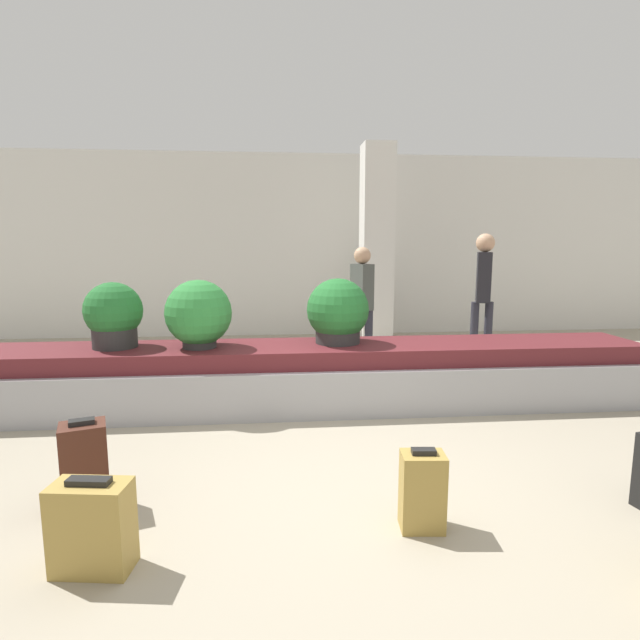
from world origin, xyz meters
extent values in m
plane|color=#9E937F|center=(0.00, 0.00, 0.00)|extent=(18.00, 18.00, 0.00)
cube|color=silver|center=(0.00, 5.74, 1.60)|extent=(18.00, 0.06, 3.20)
cube|color=#9E9EA3|center=(0.00, 1.66, 0.23)|extent=(6.85, 0.96, 0.45)
cube|color=#5B1E23|center=(0.00, 1.66, 0.54)|extent=(6.58, 0.80, 0.18)
cube|color=silver|center=(1.21, 4.78, 1.60)|extent=(0.49, 0.49, 3.20)
cube|color=#A3843D|center=(-1.38, -0.85, 0.23)|extent=(0.41, 0.26, 0.46)
cube|color=black|center=(-1.38, -0.85, 0.48)|extent=(0.22, 0.10, 0.03)
cube|color=#472319|center=(-1.64, -0.22, 0.27)|extent=(0.32, 0.29, 0.55)
cube|color=black|center=(-1.64, -0.22, 0.56)|extent=(0.16, 0.12, 0.03)
cube|color=#A3843D|center=(0.38, -0.64, 0.23)|extent=(0.26, 0.20, 0.46)
cube|color=black|center=(0.38, -0.64, 0.47)|extent=(0.14, 0.08, 0.03)
cylinder|color=#2D2D2D|center=(0.19, 1.73, 0.72)|extent=(0.45, 0.45, 0.17)
sphere|color=#236B2D|center=(0.19, 1.73, 0.98)|extent=(0.63, 0.63, 0.63)
cylinder|color=#2D2D2D|center=(-1.19, 1.62, 0.72)|extent=(0.33, 0.33, 0.17)
sphere|color=#2D7F38|center=(-1.19, 1.62, 0.98)|extent=(0.64, 0.64, 0.64)
cylinder|color=#2D2D2D|center=(-2.02, 1.71, 0.74)|extent=(0.42, 0.42, 0.21)
sphere|color=#236B2D|center=(-2.02, 1.71, 1.00)|extent=(0.55, 0.55, 0.55)
cylinder|color=#282833|center=(2.28, 3.27, 0.43)|extent=(0.11, 0.11, 0.85)
cylinder|color=#282833|center=(2.48, 3.27, 0.43)|extent=(0.11, 0.11, 0.85)
cube|color=#232328|center=(2.38, 3.27, 1.19)|extent=(0.28, 0.36, 0.67)
sphere|color=tan|center=(2.38, 3.27, 1.65)|extent=(0.25, 0.25, 0.25)
cylinder|color=#282833|center=(0.61, 3.28, 0.38)|extent=(0.11, 0.11, 0.77)
cylinder|color=#282833|center=(0.81, 3.28, 0.38)|extent=(0.11, 0.11, 0.77)
cube|color=#474C47|center=(0.71, 3.28, 1.07)|extent=(0.29, 0.36, 0.61)
sphere|color=tan|center=(0.71, 3.28, 1.49)|extent=(0.22, 0.22, 0.22)
camera|label=1|loc=(-0.45, -3.26, 1.64)|focal=28.00mm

